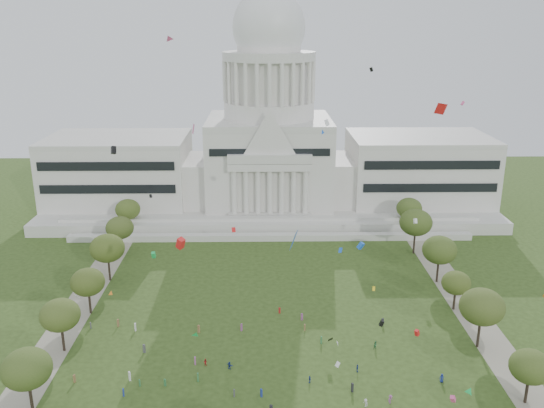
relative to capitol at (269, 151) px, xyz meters
name	(u,v)px	position (x,y,z in m)	size (l,w,h in m)	color
ground	(276,399)	(0.00, -113.59, -22.30)	(400.00, 400.00, 0.00)	#2F4418
capitol	(269,151)	(0.00, 0.00, 0.00)	(160.00, 64.50, 91.30)	beige
path_left	(70,321)	(-48.00, -83.59, -22.28)	(8.00, 160.00, 0.04)	gray
path_right	(474,318)	(48.00, -83.59, -22.28)	(8.00, 160.00, 0.04)	gray
row_tree_l_1	(27,369)	(-44.07, -116.55, -13.34)	(8.86, 8.86, 12.59)	black
row_tree_r_1	(530,367)	(46.22, -115.34, -14.64)	(7.58, 7.58, 10.78)	black
row_tree_l_2	(60,315)	(-45.04, -96.29, -13.79)	(8.42, 8.42, 11.97)	black
row_tree_r_2	(482,307)	(44.17, -96.15, -12.64)	(9.55, 9.55, 13.58)	black
row_tree_l_3	(88,282)	(-44.09, -79.67, -14.09)	(8.12, 8.12, 11.55)	black
row_tree_r_3	(456,283)	(44.40, -79.10, -15.21)	(7.01, 7.01, 9.98)	black
row_tree_l_4	(107,248)	(-44.08, -61.17, -12.90)	(9.29, 9.29, 13.21)	black
row_tree_r_4	(440,250)	(44.76, -63.55, -13.01)	(9.19, 9.19, 13.06)	black
row_tree_l_5	(120,228)	(-45.22, -42.58, -13.88)	(8.33, 8.33, 11.85)	black
row_tree_r_5	(416,223)	(43.49, -43.40, -12.37)	(9.82, 9.82, 13.96)	black
row_tree_l_6	(128,209)	(-46.87, -24.45, -14.02)	(8.19, 8.19, 11.64)	black
row_tree_r_6	(409,208)	(45.96, -25.46, -13.79)	(8.42, 8.42, 11.97)	black
person_0	(442,378)	(32.63, -108.76, -21.38)	(0.89, 0.58, 1.82)	navy
person_2	(376,345)	(21.92, -96.66, -21.34)	(0.93, 0.57, 1.91)	#33723F
person_3	(366,403)	(16.42, -116.07, -21.47)	(1.07, 0.55, 1.66)	silver
person_4	(310,379)	(6.76, -108.56, -21.52)	(0.91, 0.49, 1.55)	navy
person_5	(229,365)	(-9.18, -103.65, -21.49)	(1.50, 0.59, 1.62)	navy
person_8	(205,362)	(-14.20, -102.33, -21.52)	(0.76, 0.47, 1.55)	#B21E1E
person_9	(390,399)	(21.17, -115.19, -21.41)	(1.15, 0.59, 1.78)	#994C8C
person_10	(357,368)	(16.62, -105.12, -21.47)	(0.97, 0.53, 1.65)	navy
distant_crowd	(212,353)	(-13.05, -99.23, -21.41)	(67.88, 37.99, 1.95)	olive
kite_swarm	(306,255)	(5.59, -108.33, 4.52)	(81.98, 97.15, 62.10)	#E54C8C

